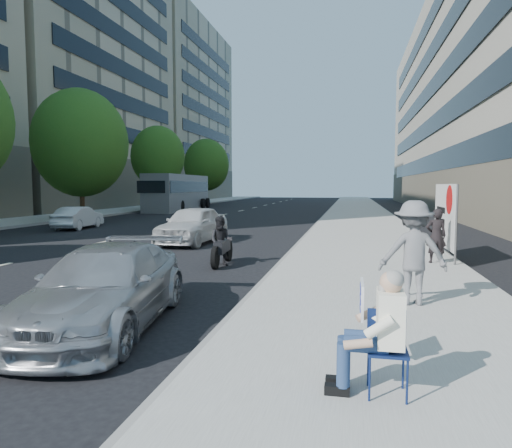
% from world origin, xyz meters
% --- Properties ---
extents(ground, '(160.00, 160.00, 0.00)m').
position_xyz_m(ground, '(0.00, 0.00, 0.00)').
color(ground, black).
rests_on(ground, ground).
extents(near_sidewalk, '(5.00, 120.00, 0.15)m').
position_xyz_m(near_sidewalk, '(4.00, 20.00, 0.07)').
color(near_sidewalk, '#9B9991').
rests_on(near_sidewalk, ground).
extents(far_sidewalk, '(4.50, 120.00, 0.15)m').
position_xyz_m(far_sidewalk, '(-16.75, 20.00, 0.07)').
color(far_sidewalk, '#9B9991').
rests_on(far_sidewalk, ground).
extents(far_bldg_mid, '(22.00, 26.00, 34.00)m').
position_xyz_m(far_bldg_mid, '(-30.00, 34.00, 17.00)').
color(far_bldg_mid, '#BCAC8D').
rests_on(far_bldg_mid, ground).
extents(far_bldg_north, '(22.00, 28.00, 28.00)m').
position_xyz_m(far_bldg_north, '(-30.00, 62.00, 14.00)').
color(far_bldg_north, '#BCAC8D').
rests_on(far_bldg_north, ground).
extents(tree_far_c, '(6.00, 6.00, 8.47)m').
position_xyz_m(tree_far_c, '(-13.70, 18.00, 5.02)').
color(tree_far_c, '#382616').
rests_on(tree_far_c, ground).
extents(tree_far_d, '(4.80, 4.80, 7.65)m').
position_xyz_m(tree_far_d, '(-13.70, 30.00, 4.89)').
color(tree_far_d, '#382616').
rests_on(tree_far_d, ground).
extents(tree_far_e, '(5.40, 5.40, 7.89)m').
position_xyz_m(tree_far_e, '(-13.70, 44.00, 4.78)').
color(tree_far_e, '#382616').
rests_on(tree_far_e, ground).
extents(seated_protester, '(0.83, 1.11, 1.31)m').
position_xyz_m(seated_protester, '(3.68, -3.89, 0.87)').
color(seated_protester, navy).
rests_on(seated_protester, near_sidewalk).
extents(jogger, '(1.27, 0.80, 1.89)m').
position_xyz_m(jogger, '(4.52, -0.05, 1.09)').
color(jogger, slate).
rests_on(jogger, near_sidewalk).
extents(pedestrian_woman, '(0.58, 0.40, 1.52)m').
position_xyz_m(pedestrian_woman, '(5.73, 4.73, 0.91)').
color(pedestrian_woman, black).
rests_on(pedestrian_woman, near_sidewalk).
extents(protest_banner, '(0.08, 3.06, 2.20)m').
position_xyz_m(protest_banner, '(6.18, 5.99, 1.40)').
color(protest_banner, '#4C4C4C').
rests_on(protest_banner, near_sidewalk).
extents(parked_sedan, '(2.42, 4.70, 1.30)m').
position_xyz_m(parked_sedan, '(-0.50, -2.00, 0.65)').
color(parked_sedan, '#9EA0A4').
rests_on(parked_sedan, ground).
extents(white_sedan_near, '(2.05, 4.49, 1.49)m').
position_xyz_m(white_sedan_near, '(-2.81, 8.63, 0.75)').
color(white_sedan_near, silver).
rests_on(white_sedan_near, ground).
extents(white_sedan_mid, '(1.63, 3.70, 1.18)m').
position_xyz_m(white_sedan_mid, '(-10.91, 13.24, 0.59)').
color(white_sedan_mid, silver).
rests_on(white_sedan_mid, ground).
extents(motorcycle, '(0.73, 2.05, 1.42)m').
position_xyz_m(motorcycle, '(-0.25, 3.93, 0.64)').
color(motorcycle, black).
rests_on(motorcycle, ground).
extents(bus, '(3.14, 12.16, 3.30)m').
position_xyz_m(bus, '(-12.57, 31.98, 1.64)').
color(bus, slate).
rests_on(bus, ground).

